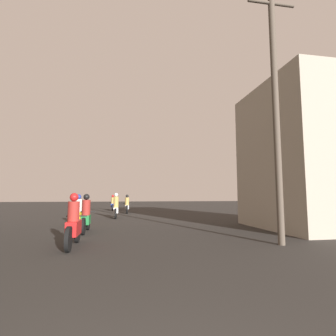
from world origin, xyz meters
TOP-DOWN VIEW (x-y plane):
  - motorcycle_red at (-1.47, 6.96)m, footprint 0.60×2.04m
  - motorcycle_green at (-1.52, 9.95)m, footprint 0.60×2.05m
  - motorcycle_yellow at (-2.23, 12.67)m, footprint 0.60×2.03m
  - motorcycle_white at (-0.50, 16.34)m, footprint 0.60×1.94m
  - motorcycle_silver at (0.29, 20.74)m, footprint 0.60×1.99m
  - motorcycle_blue at (-0.98, 24.68)m, footprint 0.60×2.11m
  - building_right_near at (8.14, 9.44)m, footprint 4.56×5.25m
  - utility_pole_near at (4.50, 6.23)m, footprint 1.60×0.20m

SIDE VIEW (x-z plane):
  - motorcycle_yellow at x=-2.23m, z-range -0.15..1.34m
  - motorcycle_blue at x=-0.98m, z-range -0.14..1.34m
  - motorcycle_silver at x=0.29m, z-range -0.15..1.35m
  - motorcycle_red at x=-1.47m, z-range -0.15..1.37m
  - motorcycle_green at x=-1.52m, z-range -0.14..1.36m
  - motorcycle_white at x=-0.50m, z-range -0.17..1.43m
  - building_right_near at x=8.14m, z-range 0.00..6.37m
  - utility_pole_near at x=4.50m, z-range 0.17..8.29m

